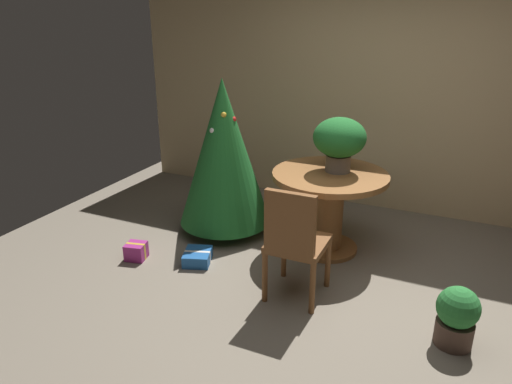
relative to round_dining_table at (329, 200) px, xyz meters
name	(u,v)px	position (x,y,z in m)	size (l,w,h in m)	color
ground_plane	(324,306)	(0.26, -0.90, -0.50)	(6.60, 6.60, 0.00)	#756B5B
back_wall_panel	(391,92)	(0.26, 1.30, 0.80)	(6.00, 0.10, 2.60)	tan
round_dining_table	(329,200)	(0.00, 0.00, 0.00)	(1.04, 1.04, 0.76)	brown
flower_vase	(339,140)	(0.04, 0.08, 0.55)	(0.47, 0.47, 0.49)	#665B51
wooden_chair_near	(295,240)	(0.00, -0.90, 0.01)	(0.42, 0.45, 0.94)	brown
holiday_tree	(224,153)	(-1.06, -0.03, 0.33)	(0.91, 0.91, 1.54)	brown
gift_box_purple	(136,251)	(-1.52, -0.90, -0.43)	(0.21, 0.20, 0.15)	#9E287A
gift_box_blue	(198,257)	(-0.98, -0.72, -0.45)	(0.31, 0.33, 0.11)	#1E569E
potted_plant	(457,316)	(1.17, -0.96, -0.28)	(0.28, 0.28, 0.43)	#4C382D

